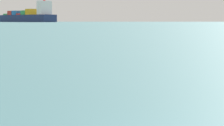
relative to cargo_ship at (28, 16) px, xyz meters
The scene contains 2 objects.
cargo_ship is the anchor object (origin of this frame).
distant_headland 820.70m from the cargo_ship, 68.65° to the left, with size 905.67×300.94×29.07m, color #60665B.
Camera 1 is at (-2.10, -10.79, 3.32)m, focal length 72.78 mm.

